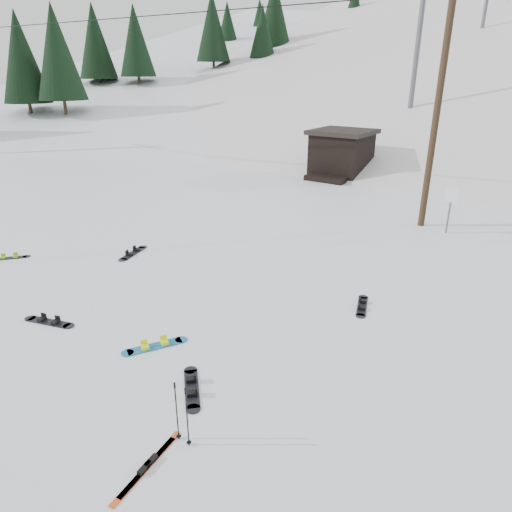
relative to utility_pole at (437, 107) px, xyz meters
The scene contains 16 objects.
ground 14.90m from the utility_pole, 98.13° to the right, with size 200.00×200.00×0.00m, color white.
ski_slope 44.31m from the utility_pole, 92.79° to the left, with size 60.00×75.00×45.00m, color white.
ridge_left 53.35m from the utility_pole, 138.18° to the left, with size 34.00×85.00×38.00m, color white.
treeline_left 44.65m from the utility_pole, 144.16° to the left, with size 20.00×64.00×10.00m, color black, non-canonical shape.
utility_pole is the anchor object (origin of this frame).
trail_sign 3.60m from the utility_pole, 21.04° to the right, with size 0.50×0.09×1.85m.
lift_hut 10.40m from the utility_pole, 135.24° to the left, with size 3.40×4.10×2.75m.
lift_tower_near 17.38m from the utility_pole, 110.56° to the left, with size 2.20×0.36×8.00m.
hero_snowboard 13.70m from the utility_pole, 100.24° to the right, with size 0.89×1.38×0.11m.
hero_skis 15.86m from the utility_pole, 89.29° to the right, with size 0.35×1.67×0.09m.
ski_poles 15.00m from the utility_pole, 88.85° to the right, with size 0.32×0.09×1.18m.
board_scatter_a 15.19m from the utility_pole, 111.49° to the right, with size 1.42×0.62×0.10m.
board_scatter_b 12.50m from the utility_pole, 128.76° to the right, with size 0.66×1.51×0.11m.
board_scatter_c 16.36m from the utility_pole, 131.37° to the right, with size 0.92×1.07×0.09m.
board_scatter_d 14.11m from the utility_pole, 92.41° to the right, with size 1.14×1.14×0.10m.
board_scatter_f 9.37m from the utility_pole, 84.05° to the right, with size 0.62×1.30×0.10m.
Camera 1 is at (6.79, -4.67, 5.88)m, focal length 32.00 mm.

